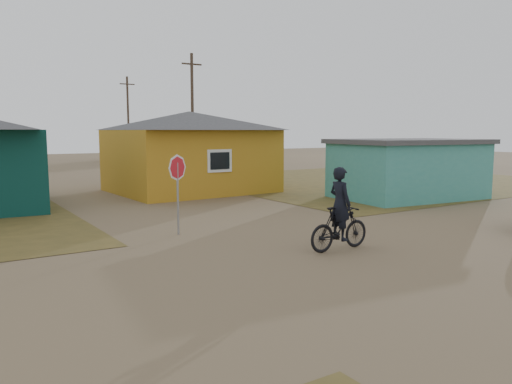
# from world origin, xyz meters

# --- Properties ---
(ground) EXTENTS (120.00, 120.00, 0.00)m
(ground) POSITION_xyz_m (0.00, 0.00, 0.00)
(ground) COLOR brown
(grass_ne) EXTENTS (20.00, 18.00, 0.00)m
(grass_ne) POSITION_xyz_m (14.00, 13.00, 0.01)
(grass_ne) COLOR brown
(grass_ne) RESTS_ON ground
(house_yellow) EXTENTS (7.72, 6.76, 3.90)m
(house_yellow) POSITION_xyz_m (2.50, 14.00, 2.00)
(house_yellow) COLOR #BA821C
(house_yellow) RESTS_ON ground
(shed_turquoise) EXTENTS (6.71, 4.93, 2.60)m
(shed_turquoise) POSITION_xyz_m (9.50, 6.50, 1.31)
(shed_turquoise) COLOR teal
(shed_turquoise) RESTS_ON ground
(house_beige_east) EXTENTS (6.95, 6.05, 3.60)m
(house_beige_east) POSITION_xyz_m (10.00, 40.00, 1.86)
(house_beige_east) COLOR gray
(house_beige_east) RESTS_ON ground
(utility_pole_near) EXTENTS (1.40, 0.20, 8.00)m
(utility_pole_near) POSITION_xyz_m (6.50, 22.00, 4.14)
(utility_pole_near) COLOR #443529
(utility_pole_near) RESTS_ON ground
(utility_pole_far) EXTENTS (1.40, 0.20, 8.00)m
(utility_pole_far) POSITION_xyz_m (7.50, 38.00, 4.14)
(utility_pole_far) COLOR #443529
(utility_pole_far) RESTS_ON ground
(stop_sign) EXTENTS (0.75, 0.10, 2.30)m
(stop_sign) POSITION_xyz_m (-2.28, 4.70, 1.70)
(stop_sign) COLOR gray
(stop_sign) RESTS_ON ground
(cyclist) EXTENTS (1.85, 0.67, 2.08)m
(cyclist) POSITION_xyz_m (0.32, 0.78, 0.76)
(cyclist) COLOR black
(cyclist) RESTS_ON ground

